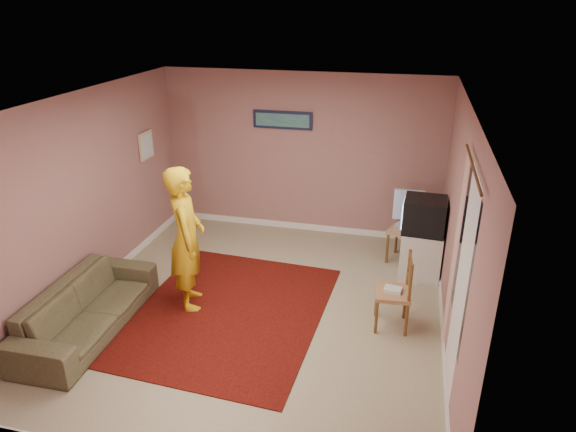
% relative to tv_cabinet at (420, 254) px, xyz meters
% --- Properties ---
extents(ground, '(5.00, 5.00, 0.00)m').
position_rel_tv_cabinet_xyz_m(ground, '(-1.95, -1.32, -0.35)').
color(ground, tan).
rests_on(ground, ground).
extents(wall_back, '(4.50, 0.02, 2.60)m').
position_rel_tv_cabinet_xyz_m(wall_back, '(-1.95, 1.18, 0.95)').
color(wall_back, '#9D676A').
rests_on(wall_back, ground).
extents(wall_front, '(4.50, 0.02, 2.60)m').
position_rel_tv_cabinet_xyz_m(wall_front, '(-1.95, -3.82, 0.95)').
color(wall_front, '#9D676A').
rests_on(wall_front, ground).
extents(wall_left, '(0.02, 5.00, 2.60)m').
position_rel_tv_cabinet_xyz_m(wall_left, '(-4.20, -1.32, 0.95)').
color(wall_left, '#9D676A').
rests_on(wall_left, ground).
extents(wall_right, '(0.02, 5.00, 2.60)m').
position_rel_tv_cabinet_xyz_m(wall_right, '(0.30, -1.32, 0.95)').
color(wall_right, '#9D676A').
rests_on(wall_right, ground).
extents(ceiling, '(4.50, 5.00, 0.02)m').
position_rel_tv_cabinet_xyz_m(ceiling, '(-1.95, -1.32, 2.25)').
color(ceiling, silver).
rests_on(ceiling, wall_back).
extents(baseboard_back, '(4.50, 0.02, 0.10)m').
position_rel_tv_cabinet_xyz_m(baseboard_back, '(-1.95, 1.17, -0.30)').
color(baseboard_back, white).
rests_on(baseboard_back, ground).
extents(baseboard_left, '(0.02, 5.00, 0.10)m').
position_rel_tv_cabinet_xyz_m(baseboard_left, '(-4.19, -1.32, -0.30)').
color(baseboard_left, white).
rests_on(baseboard_left, ground).
extents(baseboard_right, '(0.02, 5.00, 0.10)m').
position_rel_tv_cabinet_xyz_m(baseboard_right, '(0.29, -1.32, -0.30)').
color(baseboard_right, white).
rests_on(baseboard_right, ground).
extents(window, '(0.01, 1.10, 1.50)m').
position_rel_tv_cabinet_xyz_m(window, '(0.29, -2.22, 1.10)').
color(window, black).
rests_on(window, wall_right).
extents(curtain_sheer, '(0.01, 0.75, 2.10)m').
position_rel_tv_cabinet_xyz_m(curtain_sheer, '(0.28, -2.37, 0.90)').
color(curtain_sheer, white).
rests_on(curtain_sheer, wall_right).
extents(curtain_floral, '(0.01, 0.35, 2.10)m').
position_rel_tv_cabinet_xyz_m(curtain_floral, '(0.26, -1.67, 0.90)').
color(curtain_floral, beige).
rests_on(curtain_floral, wall_right).
extents(curtain_rod, '(0.02, 1.40, 0.02)m').
position_rel_tv_cabinet_xyz_m(curtain_rod, '(0.25, -2.22, 1.97)').
color(curtain_rod, brown).
rests_on(curtain_rod, wall_right).
extents(picture_back, '(0.95, 0.04, 0.28)m').
position_rel_tv_cabinet_xyz_m(picture_back, '(-2.25, 1.15, 1.50)').
color(picture_back, '#131936').
rests_on(picture_back, wall_back).
extents(picture_left, '(0.04, 0.38, 0.42)m').
position_rel_tv_cabinet_xyz_m(picture_left, '(-4.17, 0.28, 1.20)').
color(picture_left, beige).
rests_on(picture_left, wall_left).
extents(area_rug, '(2.41, 2.94, 0.02)m').
position_rel_tv_cabinet_xyz_m(area_rug, '(-2.28, -1.49, -0.34)').
color(area_rug, black).
rests_on(area_rug, ground).
extents(tv_cabinet, '(0.55, 0.50, 0.70)m').
position_rel_tv_cabinet_xyz_m(tv_cabinet, '(0.00, 0.00, 0.00)').
color(tv_cabinet, silver).
rests_on(tv_cabinet, ground).
extents(crt_tv, '(0.58, 0.53, 0.47)m').
position_rel_tv_cabinet_xyz_m(crt_tv, '(-0.01, 0.00, 0.58)').
color(crt_tv, black).
rests_on(crt_tv, tv_cabinet).
extents(chair_a, '(0.57, 0.56, 0.55)m').
position_rel_tv_cabinet_xyz_m(chair_a, '(-0.21, 0.42, 0.28)').
color(chair_a, '#AE7C54').
rests_on(chair_a, ground).
extents(dvd_player, '(0.37, 0.31, 0.06)m').
position_rel_tv_cabinet_xyz_m(dvd_player, '(-0.21, 0.42, 0.20)').
color(dvd_player, silver).
rests_on(dvd_player, chair_a).
extents(blue_throw, '(0.44, 0.05, 0.46)m').
position_rel_tv_cabinet_xyz_m(blue_throw, '(-0.21, 0.61, 0.48)').
color(blue_throw, '#8FB5EB').
rests_on(blue_throw, chair_a).
extents(chair_b, '(0.43, 0.45, 0.51)m').
position_rel_tv_cabinet_xyz_m(chair_b, '(-0.31, -1.29, 0.22)').
color(chair_b, '#AE7C54').
rests_on(chair_b, ground).
extents(game_console, '(0.21, 0.17, 0.04)m').
position_rel_tv_cabinet_xyz_m(game_console, '(-0.31, -1.29, 0.15)').
color(game_console, silver).
rests_on(game_console, chair_b).
extents(sofa, '(0.83, 2.04, 0.59)m').
position_rel_tv_cabinet_xyz_m(sofa, '(-3.75, -2.21, -0.05)').
color(sofa, brown).
rests_on(sofa, ground).
extents(person, '(0.67, 0.79, 1.84)m').
position_rel_tv_cabinet_xyz_m(person, '(-2.81, -1.39, 0.57)').
color(person, gold).
rests_on(person, ground).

